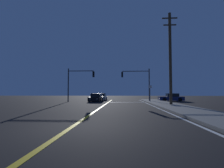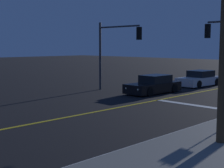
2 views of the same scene
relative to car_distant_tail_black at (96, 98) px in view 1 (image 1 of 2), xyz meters
name	(u,v)px [view 1 (image 1 of 2)]	position (x,y,z in m)	size (l,w,h in m)	color
ground_plane	(71,128)	(2.22, -21.82, -0.58)	(160.00, 160.00, 0.00)	black
sidewalk_right	(175,107)	(9.52, -11.33, -0.51)	(3.20, 37.75, 0.15)	slate
lane_line_center	(101,107)	(2.22, -11.33, -0.58)	(0.20, 35.65, 0.01)	gold
lane_line_edge_right	(156,107)	(7.67, -11.33, -0.58)	(0.16, 35.65, 0.01)	white
stop_bar	(127,102)	(5.07, -2.35, -0.58)	(5.69, 0.50, 0.01)	white
car_distant_tail_black	(96,98)	(0.00, 0.00, 0.00)	(2.01, 4.70, 1.34)	black
car_far_approaching_navy	(171,98)	(12.78, 2.12, 0.00)	(4.21, 1.91, 1.34)	navy
car_side_waiting_white	(101,97)	(0.05, 6.42, 0.00)	(2.11, 4.59, 1.34)	silver
traffic_signal_near_right	(139,79)	(6.98, -0.05, 3.07)	(4.63, 0.28, 5.39)	#38383D
traffic_signal_far_left	(78,79)	(-2.67, -1.45, 3.00)	(4.28, 0.28, 5.32)	#38383D
utility_pole_right	(170,57)	(9.82, -8.73, 4.92)	(1.74, 0.33, 10.66)	#4C3823
street_sign_corner	(150,91)	(8.42, -2.85, 1.14)	(0.56, 0.13, 2.58)	slate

